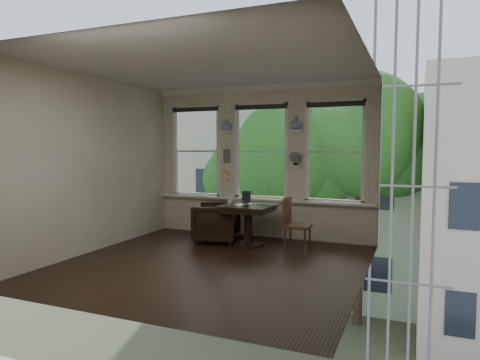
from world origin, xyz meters
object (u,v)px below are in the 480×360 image
at_px(armchair_left, 216,223).
at_px(side_chair_right, 298,226).
at_px(mug, 230,202).
at_px(table, 248,225).
at_px(laptop, 263,205).

height_order(armchair_left, side_chair_right, side_chair_right).
bearing_deg(armchair_left, mug, 53.51).
xyz_separation_m(side_chair_right, mug, (-1.28, 0.04, 0.33)).
bearing_deg(armchair_left, table, 71.76).
distance_m(armchair_left, side_chair_right, 1.64).
xyz_separation_m(side_chair_right, laptop, (-0.67, 0.14, 0.30)).
bearing_deg(armchair_left, side_chair_right, 70.05).
distance_m(side_chair_right, laptop, 0.74).
height_order(table, side_chair_right, side_chair_right).
height_order(armchair_left, mug, mug).
bearing_deg(laptop, armchair_left, -167.81).
bearing_deg(armchair_left, laptop, 74.11).
relative_size(table, side_chair_right, 0.98).
bearing_deg(side_chair_right, laptop, 78.01).
xyz_separation_m(armchair_left, side_chair_right, (1.63, -0.19, 0.09)).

